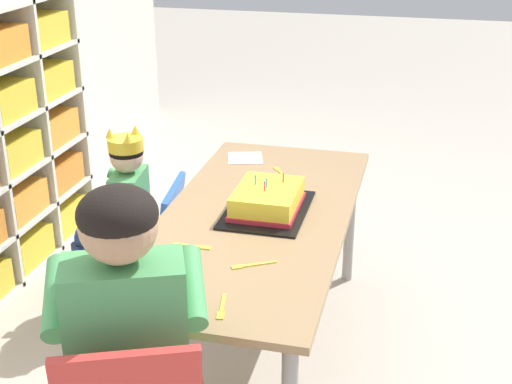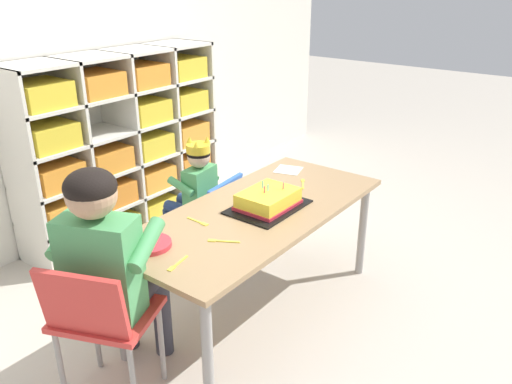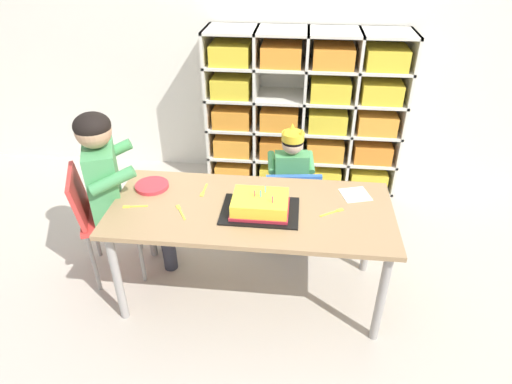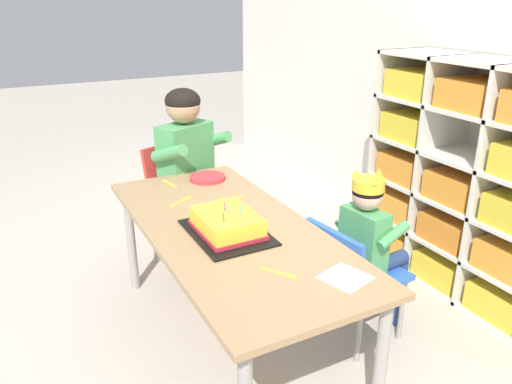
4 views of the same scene
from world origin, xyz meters
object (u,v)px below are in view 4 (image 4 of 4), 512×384
(paper_plate_stack, at_px, (207,178))
(fork_scattered_mid_table, at_px, (280,273))
(activity_table, at_px, (230,240))
(adult_helper_seated, at_px, (193,161))
(classroom_chair_adult_side, at_px, (181,190))
(fork_beside_plate_stack, at_px, (183,201))
(fork_by_napkin, at_px, (169,183))
(child_with_crown, at_px, (371,235))
(birthday_cake_on_tray, at_px, (227,225))
(classroom_chair_blue, at_px, (351,270))
(fork_near_cake_tray, at_px, (230,198))

(paper_plate_stack, height_order, fork_scattered_mid_table, paper_plate_stack)
(activity_table, xyz_separation_m, adult_helper_seated, (-0.79, 0.14, 0.10))
(classroom_chair_adult_side, xyz_separation_m, fork_beside_plate_stack, (0.54, -0.18, 0.16))
(fork_beside_plate_stack, bearing_deg, fork_by_napkin, -123.78)
(child_with_crown, distance_m, fork_by_napkin, 1.05)
(activity_table, distance_m, paper_plate_stack, 0.60)
(child_with_crown, height_order, paper_plate_stack, child_with_crown)
(birthday_cake_on_tray, distance_m, paper_plate_stack, 0.65)
(classroom_chair_adult_side, relative_size, fork_beside_plate_stack, 5.34)
(fork_scattered_mid_table, height_order, fork_by_napkin, same)
(birthday_cake_on_tray, bearing_deg, classroom_chair_adult_side, 172.08)
(classroom_chair_blue, distance_m, fork_near_cake_tray, 0.65)
(child_with_crown, bearing_deg, classroom_chair_adult_side, 18.11)
(fork_by_napkin, bearing_deg, fork_near_cake_tray, 19.16)
(child_with_crown, relative_size, fork_beside_plate_stack, 6.21)
(activity_table, relative_size, adult_helper_seated, 1.42)
(classroom_chair_adult_side, distance_m, fork_near_cake_tray, 0.64)
(paper_plate_stack, xyz_separation_m, fork_beside_plate_stack, (0.22, -0.22, -0.01))
(fork_beside_plate_stack, bearing_deg, adult_helper_seated, -147.08)
(fork_scattered_mid_table, bearing_deg, birthday_cake_on_tray, -28.24)
(paper_plate_stack, distance_m, fork_near_cake_tray, 0.30)
(birthday_cake_on_tray, xyz_separation_m, fork_scattered_mid_table, (0.37, 0.03, -0.04))
(classroom_chair_blue, relative_size, paper_plate_stack, 3.15)
(child_with_crown, distance_m, fork_beside_plate_stack, 0.88)
(activity_table, distance_m, birthday_cake_on_tray, 0.12)
(child_with_crown, bearing_deg, fork_beside_plate_stack, 44.39)
(classroom_chair_blue, distance_m, fork_by_napkin, 1.02)
(activity_table, xyz_separation_m, classroom_chair_blue, (0.20, 0.50, -0.18))
(classroom_chair_blue, relative_size, fork_near_cake_tray, 4.49)
(adult_helper_seated, bearing_deg, child_with_crown, -87.16)
(fork_near_cake_tray, bearing_deg, paper_plate_stack, 90.13)
(paper_plate_stack, bearing_deg, child_with_crown, 31.48)
(classroom_chair_adult_side, bearing_deg, fork_scattered_mid_table, -116.96)
(child_with_crown, height_order, fork_beside_plate_stack, child_with_crown)
(adult_helper_seated, height_order, fork_beside_plate_stack, adult_helper_seated)
(activity_table, distance_m, classroom_chair_blue, 0.57)
(fork_near_cake_tray, distance_m, fork_beside_plate_stack, 0.22)
(child_with_crown, bearing_deg, fork_near_cake_tray, 38.51)
(birthday_cake_on_tray, bearing_deg, fork_beside_plate_stack, -173.84)
(fork_by_napkin, bearing_deg, child_with_crown, 29.27)
(adult_helper_seated, relative_size, fork_beside_plate_stack, 7.91)
(classroom_chair_blue, bearing_deg, activity_table, 61.36)
(fork_by_napkin, xyz_separation_m, fork_near_cake_tray, (0.33, 0.19, 0.00))
(classroom_chair_blue, relative_size, adult_helper_seated, 0.56)
(classroom_chair_blue, bearing_deg, birthday_cake_on_tray, 67.40)
(child_with_crown, xyz_separation_m, fork_by_napkin, (-0.80, -0.67, 0.10))
(activity_table, bearing_deg, birthday_cake_on_tray, -32.81)
(adult_helper_seated, bearing_deg, fork_beside_plate_stack, -139.78)
(child_with_crown, height_order, classroom_chair_adult_side, child_with_crown)
(classroom_chair_adult_side, relative_size, fork_scattered_mid_table, 5.49)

